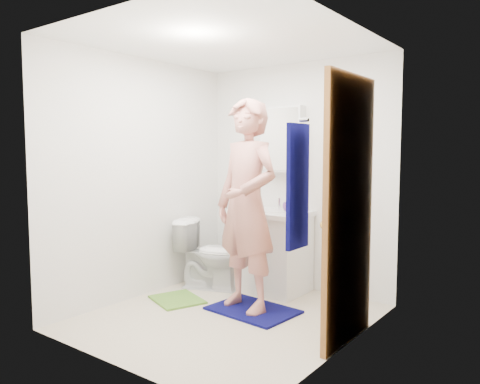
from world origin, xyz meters
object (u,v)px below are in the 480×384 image
towel (298,187)px  toilet (211,254)px  vanity_cabinet (270,253)px  medicine_cabinet (282,139)px  man (247,205)px  soap_dispenser (247,201)px  toothbrush_cup (288,207)px

towel → toilet: towel is taller
vanity_cabinet → medicine_cabinet: 1.22m
toilet → man: 1.01m
medicine_cabinet → man: 1.10m
towel → soap_dispenser: bearing=135.2°
vanity_cabinet → toothbrush_cup: bearing=18.3°
soap_dispenser → toothbrush_cup: size_ratio=1.60×
toilet → toothbrush_cup: (0.73, 0.38, 0.52)m
toothbrush_cup → vanity_cabinet: bearing=-161.7°
medicine_cabinet → soap_dispenser: size_ratio=3.70×
toothbrush_cup → man: (-0.00, -0.73, 0.09)m
medicine_cabinet → toothbrush_cup: bearing=-41.7°
vanity_cabinet → soap_dispenser: soap_dispenser is taller
vanity_cabinet → toilet: size_ratio=1.07×
towel → man: 1.32m
vanity_cabinet → towel: size_ratio=1.00×
toothbrush_cup → man: 0.73m
medicine_cabinet → toothbrush_cup: medicine_cabinet is taller
medicine_cabinet → soap_dispenser: (-0.25, -0.29, -0.66)m
soap_dispenser → man: man is taller
medicine_cabinet → towel: (1.18, -1.71, -0.35)m
medicine_cabinet → man: same height
towel → medicine_cabinet: bearing=124.6°
medicine_cabinet → toothbrush_cup: size_ratio=5.92×
vanity_cabinet → toothbrush_cup: (0.18, 0.06, 0.50)m
toothbrush_cup → towel: bearing=-57.2°
towel → soap_dispenser: (-1.43, 1.42, -0.31)m
vanity_cabinet → medicine_cabinet: (0.00, 0.22, 1.20)m
vanity_cabinet → man: (0.18, -0.67, 0.59)m
soap_dispenser → medicine_cabinet: bearing=49.8°
medicine_cabinet → toilet: 1.45m
soap_dispenser → man: (0.43, -0.60, 0.04)m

